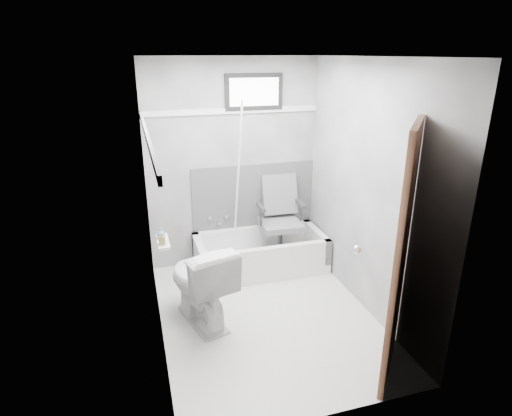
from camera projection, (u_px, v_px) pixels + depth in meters
name	position (u px, v px, depth m)	size (l,w,h in m)	color
floor	(266.00, 315.00, 4.20)	(2.60, 2.60, 0.00)	white
ceiling	(268.00, 56.00, 3.38)	(2.60, 2.60, 0.00)	silver
wall_back	(233.00, 165.00, 4.96)	(2.00, 0.02, 2.40)	#5E5E62
wall_front	(332.00, 266.00, 2.62)	(2.00, 0.02, 2.40)	#5E5E62
wall_left	(152.00, 211.00, 3.53)	(0.02, 2.60, 2.40)	#5E5E62
wall_right	(367.00, 190.00, 4.06)	(0.02, 2.60, 2.40)	#5E5E62
bathtub	(260.00, 253.00, 5.03)	(1.50, 0.70, 0.42)	white
office_chair	(281.00, 219.00, 5.01)	(0.55, 0.55, 0.95)	#5C5D61
toilet	(200.00, 283.00, 3.99)	(0.47, 0.83, 0.82)	white
door	(457.00, 271.00, 2.97)	(0.78, 0.78, 2.00)	brown
window	(254.00, 92.00, 4.74)	(0.66, 0.04, 0.40)	black
backerboard	(254.00, 196.00, 5.16)	(1.50, 0.02, 0.78)	#4C4C4F
trim_back	(232.00, 111.00, 4.74)	(2.00, 0.02, 0.06)	white
trim_left	(147.00, 136.00, 3.32)	(0.02, 2.60, 0.06)	white
pole	(238.00, 183.00, 4.80)	(0.02, 0.02, 1.95)	white
shelf	(163.00, 242.00, 3.67)	(0.10, 0.32, 0.03)	silver
soap_bottle_a	(162.00, 239.00, 3.57)	(0.05, 0.05, 0.11)	olive
soap_bottle_b	(161.00, 233.00, 3.70)	(0.07, 0.07, 0.10)	teal
faucet	(218.00, 220.00, 5.11)	(0.26, 0.10, 0.16)	silver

